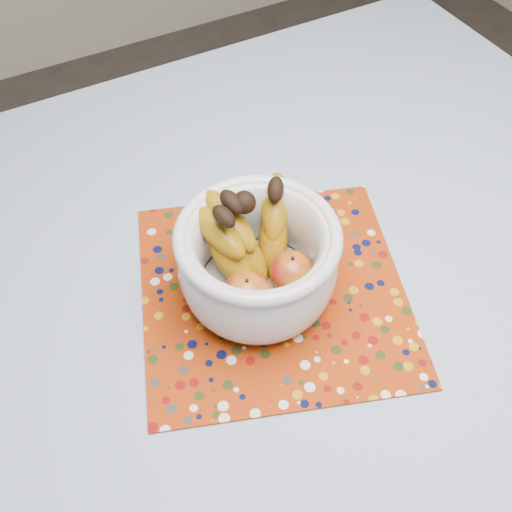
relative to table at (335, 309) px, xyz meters
name	(u,v)px	position (x,y,z in m)	size (l,w,h in m)	color
table	(335,309)	(0.00, 0.00, 0.00)	(1.20, 1.20, 0.75)	brown
tablecloth	(340,280)	(0.00, 0.00, 0.08)	(1.32, 1.32, 0.01)	#657BA9
placemat	(273,291)	(-0.11, 0.03, 0.09)	(0.39, 0.39, 0.00)	#8D2907
fruit_bowl	(255,252)	(-0.13, 0.05, 0.17)	(0.25, 0.24, 0.18)	silver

